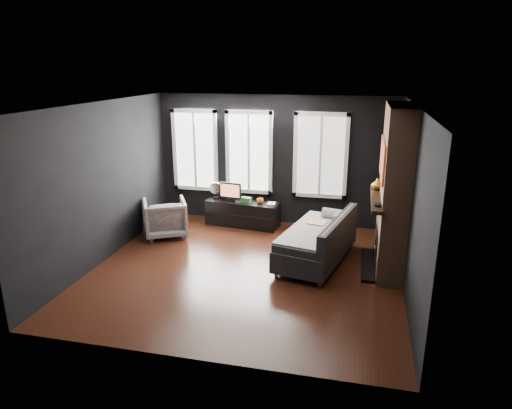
% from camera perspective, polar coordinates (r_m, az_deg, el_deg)
% --- Properties ---
extents(floor, '(5.00, 5.00, 0.00)m').
position_cam_1_polar(floor, '(7.70, -1.24, -8.08)').
color(floor, black).
rests_on(floor, ground).
extents(ceiling, '(5.00, 5.00, 0.00)m').
position_cam_1_polar(ceiling, '(6.99, -1.38, 12.36)').
color(ceiling, white).
rests_on(ceiling, ground).
extents(wall_back, '(5.00, 0.02, 2.70)m').
position_cam_1_polar(wall_back, '(9.61, 2.38, 5.53)').
color(wall_back, black).
rests_on(wall_back, ground).
extents(wall_left, '(0.02, 5.00, 2.70)m').
position_cam_1_polar(wall_left, '(8.20, -18.52, 2.61)').
color(wall_left, black).
rests_on(wall_left, ground).
extents(wall_right, '(0.02, 5.00, 2.70)m').
position_cam_1_polar(wall_right, '(7.07, 18.75, 0.34)').
color(wall_right, black).
rests_on(wall_right, ground).
extents(windows, '(4.00, 0.16, 1.76)m').
position_cam_1_polar(windows, '(9.51, -0.31, 11.70)').
color(windows, white).
rests_on(windows, wall_back).
extents(fireplace, '(0.70, 1.62, 2.70)m').
position_cam_1_polar(fireplace, '(7.62, 16.87, 1.71)').
color(fireplace, '#93724C').
rests_on(fireplace, floor).
extents(sofa, '(1.41, 2.15, 0.85)m').
position_cam_1_polar(sofa, '(7.91, 7.59, -4.18)').
color(sofa, black).
rests_on(sofa, floor).
extents(stripe_pillow, '(0.16, 0.33, 0.32)m').
position_cam_1_polar(stripe_pillow, '(8.16, 10.01, -2.22)').
color(stripe_pillow, gray).
rests_on(stripe_pillow, sofa).
extents(armchair, '(1.05, 1.03, 0.81)m').
position_cam_1_polar(armchair, '(9.20, -11.29, -1.41)').
color(armchair, silver).
rests_on(armchair, floor).
extents(media_console, '(1.59, 0.68, 0.53)m').
position_cam_1_polar(media_console, '(9.64, -1.65, -1.11)').
color(media_console, black).
rests_on(media_console, floor).
extents(monitor, '(0.51, 0.18, 0.44)m').
position_cam_1_polar(monitor, '(9.56, -3.22, 1.77)').
color(monitor, black).
rests_on(monitor, media_console).
extents(desk_fan, '(0.28, 0.28, 0.36)m').
position_cam_1_polar(desk_fan, '(9.76, -5.06, 1.82)').
color(desk_fan, '#A3A3A3').
rests_on(desk_fan, media_console).
extents(mug, '(0.15, 0.13, 0.14)m').
position_cam_1_polar(mug, '(9.39, 0.52, 0.56)').
color(mug, orange).
rests_on(mug, media_console).
extents(book, '(0.16, 0.02, 0.22)m').
position_cam_1_polar(book, '(9.37, 1.46, 0.76)').
color(book, '#9F997E').
rests_on(book, media_console).
extents(storage_box, '(0.23, 0.17, 0.11)m').
position_cam_1_polar(storage_box, '(9.46, -1.23, 0.58)').
color(storage_box, '#286528').
rests_on(storage_box, media_console).
extents(mantel_vase, '(0.23, 0.24, 0.19)m').
position_cam_1_polar(mantel_vase, '(8.05, 14.90, 2.48)').
color(mantel_vase, yellow).
rests_on(mantel_vase, fireplace).
extents(mantel_clock, '(0.17, 0.17, 0.04)m').
position_cam_1_polar(mantel_clock, '(7.11, 15.04, -0.07)').
color(mantel_clock, black).
rests_on(mantel_clock, fireplace).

